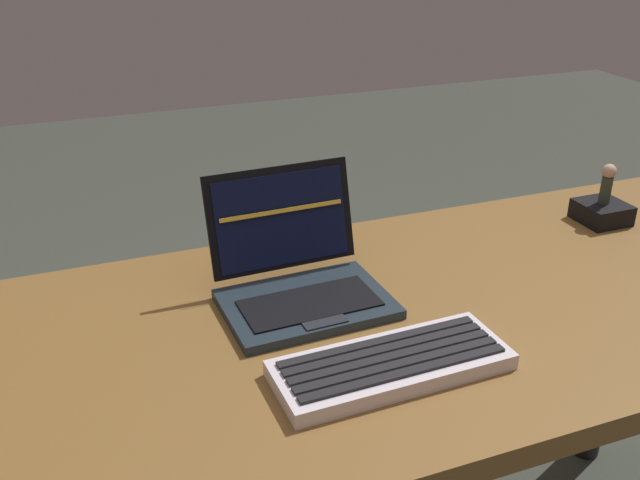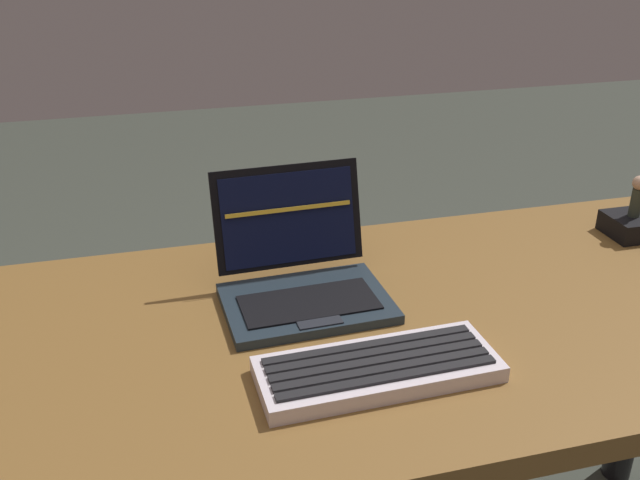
{
  "view_description": "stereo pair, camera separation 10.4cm",
  "coord_description": "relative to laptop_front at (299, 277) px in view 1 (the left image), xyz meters",
  "views": [
    {
      "loc": [
        -0.39,
        -0.83,
        1.3
      ],
      "look_at": [
        -0.06,
        0.05,
        0.85
      ],
      "focal_mm": 39.75,
      "sensor_mm": 36.0,
      "label": 1
    },
    {
      "loc": [
        -0.29,
        -0.86,
        1.3
      ],
      "look_at": [
        -0.06,
        0.05,
        0.85
      ],
      "focal_mm": 39.75,
      "sensor_mm": 36.0,
      "label": 2
    }
  ],
  "objects": [
    {
      "name": "external_keyboard",
      "position": [
        0.05,
        -0.23,
        -0.03
      ],
      "size": [
        0.32,
        0.13,
        0.03
      ],
      "color": "silver",
      "rests_on": "desk"
    },
    {
      "name": "laptop_front",
      "position": [
        0.0,
        0.0,
        0.0
      ],
      "size": [
        0.26,
        0.23,
        0.19
      ],
      "color": "#1F2B34",
      "rests_on": "desk"
    },
    {
      "name": "figurine",
      "position": [
        0.65,
        0.07,
        0.04
      ],
      "size": [
        0.03,
        0.03,
        0.08
      ],
      "color": "#323A2E",
      "rests_on": "figurine_stand"
    },
    {
      "name": "desk",
      "position": [
        0.08,
        -0.09,
        -0.15
      ],
      "size": [
        1.67,
        0.65,
        0.73
      ],
      "color": "brown",
      "rests_on": "ground"
    },
    {
      "name": "figurine_stand",
      "position": [
        0.65,
        0.07,
        -0.02
      ],
      "size": [
        0.09,
        0.09,
        0.04
      ],
      "primitive_type": "cube",
      "color": "black",
      "rests_on": "desk"
    }
  ]
}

